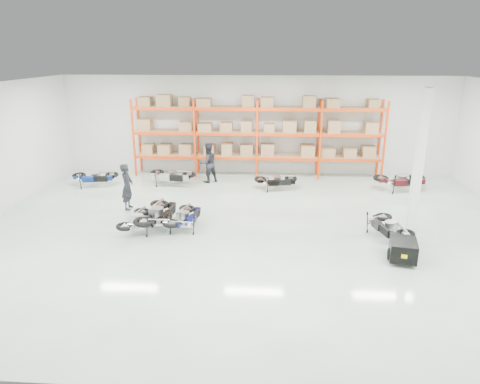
# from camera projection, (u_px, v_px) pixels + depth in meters

# --- Properties ---
(room) EXTENTS (18.00, 18.00, 18.00)m
(room) POSITION_uv_depth(u_px,v_px,m) (252.00, 162.00, 13.18)
(room) COLOR silver
(room) RESTS_ON ground
(pallet_rack) EXTENTS (11.28, 0.98, 3.62)m
(pallet_rack) POSITION_uv_depth(u_px,v_px,m) (257.00, 127.00, 19.29)
(pallet_rack) COLOR #ED3D0C
(pallet_rack) RESTS_ON ground
(structural_column) EXTENTS (0.25, 0.25, 4.50)m
(structural_column) POSITION_uv_depth(u_px,v_px,m) (419.00, 161.00, 13.34)
(structural_column) COLOR white
(structural_column) RESTS_ON ground
(moto_blue_centre) EXTENTS (1.10, 1.77, 1.07)m
(moto_blue_centre) POSITION_uv_depth(u_px,v_px,m) (185.00, 214.00, 13.84)
(moto_blue_centre) COLOR #070C4D
(moto_blue_centre) RESTS_ON ground
(moto_silver_left) EXTENTS (0.98, 1.67, 1.02)m
(moto_silver_left) POSITION_uv_depth(u_px,v_px,m) (139.00, 217.00, 13.65)
(moto_silver_left) COLOR #B3B7BB
(moto_silver_left) RESTS_ON ground
(moto_black_far_left) EXTENTS (1.09, 2.01, 1.26)m
(moto_black_far_left) POSITION_uv_depth(u_px,v_px,m) (159.00, 210.00, 13.91)
(moto_black_far_left) COLOR black
(moto_black_far_left) RESTS_ON ground
(moto_touring_right) EXTENTS (1.16, 1.77, 1.06)m
(moto_touring_right) POSITION_uv_depth(u_px,v_px,m) (388.00, 223.00, 13.12)
(moto_touring_right) COLOR black
(moto_touring_right) RESTS_ON ground
(trailer) EXTENTS (0.86, 1.51, 0.61)m
(trailer) POSITION_uv_depth(u_px,v_px,m) (403.00, 250.00, 11.65)
(trailer) COLOR black
(trailer) RESTS_ON ground
(moto_back_a) EXTENTS (1.77, 1.04, 1.09)m
(moto_back_a) POSITION_uv_depth(u_px,v_px,m) (94.00, 174.00, 18.26)
(moto_back_a) COLOR navy
(moto_back_a) RESTS_ON ground
(moto_back_b) EXTENTS (1.90, 1.17, 1.15)m
(moto_back_b) POSITION_uv_depth(u_px,v_px,m) (171.00, 173.00, 18.39)
(moto_back_b) COLOR #A0A3A9
(moto_back_b) RESTS_ON ground
(moto_back_c) EXTENTS (1.67, 1.01, 1.01)m
(moto_back_c) POSITION_uv_depth(u_px,v_px,m) (277.00, 178.00, 17.82)
(moto_back_c) COLOR black
(moto_back_c) RESTS_ON ground
(moto_back_d) EXTENTS (1.99, 1.18, 1.22)m
(moto_back_d) POSITION_uv_depth(u_px,v_px,m) (402.00, 177.00, 17.65)
(moto_back_d) COLOR #410D11
(moto_back_d) RESTS_ON ground
(person_left) EXTENTS (0.41, 0.62, 1.69)m
(person_left) POSITION_uv_depth(u_px,v_px,m) (127.00, 187.00, 15.49)
(person_left) COLOR black
(person_left) RESTS_ON ground
(person_back) EXTENTS (1.05, 1.00, 1.72)m
(person_back) POSITION_uv_depth(u_px,v_px,m) (208.00, 163.00, 18.72)
(person_back) COLOR #21222A
(person_back) RESTS_ON ground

